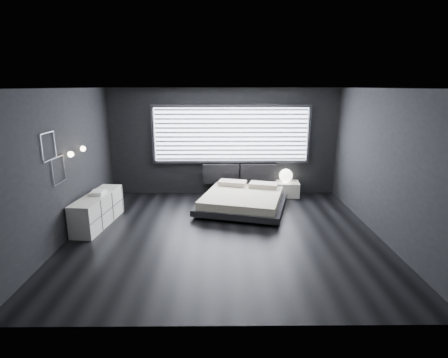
{
  "coord_description": "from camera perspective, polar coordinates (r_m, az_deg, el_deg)",
  "views": [
    {
      "loc": [
        -0.06,
        -6.4,
        2.84
      ],
      "look_at": [
        0.0,
        0.85,
        0.9
      ],
      "focal_mm": 28.0,
      "sensor_mm": 36.0,
      "label": 1
    }
  ],
  "objects": [
    {
      "name": "nightstand",
      "position": [
        9.45,
        10.12,
        -1.56
      ],
      "size": [
        0.69,
        0.59,
        0.38
      ],
      "primitive_type": "cube",
      "rotation": [
        0.0,
        0.0,
        -0.08
      ],
      "color": "white",
      "rests_on": "ground"
    },
    {
      "name": "room",
      "position": [
        6.56,
        0.06,
        2.31
      ],
      "size": [
        6.04,
        6.0,
        2.8
      ],
      "color": "black",
      "rests_on": "ground"
    },
    {
      "name": "sconce_far",
      "position": [
        7.7,
        -22.06,
        4.61
      ],
      "size": [
        0.18,
        0.11,
        0.11
      ],
      "color": "silver",
      "rests_on": "ground"
    },
    {
      "name": "sconce_near",
      "position": [
        7.15,
        -23.77,
        3.72
      ],
      "size": [
        0.18,
        0.11,
        0.11
      ],
      "color": "silver",
      "rests_on": "ground"
    },
    {
      "name": "dresser",
      "position": [
        7.8,
        -19.88,
        -4.75
      ],
      "size": [
        0.64,
        1.67,
        0.65
      ],
      "color": "white",
      "rests_on": "ground"
    },
    {
      "name": "window",
      "position": [
        9.19,
        1.16,
        7.27
      ],
      "size": [
        4.14,
        0.09,
        1.52
      ],
      "color": "white",
      "rests_on": "ground"
    },
    {
      "name": "book_stack",
      "position": [
        7.75,
        -19.98,
        -2.09
      ],
      "size": [
        0.28,
        0.37,
        0.07
      ],
      "color": "white",
      "rests_on": "dresser"
    },
    {
      "name": "bed",
      "position": [
        8.27,
        3.03,
        -3.43
      ],
      "size": [
        2.35,
        2.29,
        0.5
      ],
      "color": "black",
      "rests_on": "ground"
    },
    {
      "name": "headboard",
      "position": [
        9.34,
        2.55,
        0.88
      ],
      "size": [
        1.96,
        0.16,
        0.52
      ],
      "color": "black",
      "rests_on": "ground"
    },
    {
      "name": "wall_art_upper",
      "position": [
        6.61,
        -26.72,
        4.78
      ],
      "size": [
        0.01,
        0.48,
        0.48
      ],
      "color": "#47474C",
      "rests_on": "ground"
    },
    {
      "name": "orb_lamp",
      "position": [
        9.34,
        10.06,
        0.56
      ],
      "size": [
        0.35,
        0.35,
        0.35
      ],
      "primitive_type": "sphere",
      "color": "white",
      "rests_on": "nightstand"
    },
    {
      "name": "wall_art_lower",
      "position": [
        6.92,
        -25.38,
        1.33
      ],
      "size": [
        0.01,
        0.48,
        0.48
      ],
      "color": "#47474C",
      "rests_on": "ground"
    }
  ]
}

